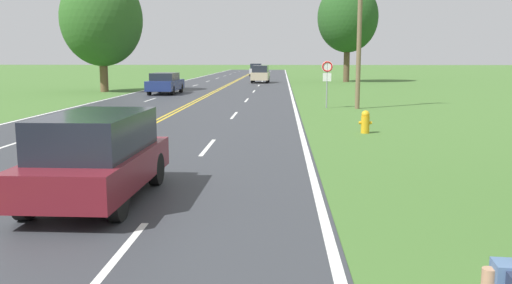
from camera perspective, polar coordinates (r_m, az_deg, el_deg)
The scene contains 9 objects.
fire_hydrant at distance 19.53m, azimuth 11.44°, elevation 2.11°, with size 0.46×0.30×0.81m.
traffic_sign at distance 28.91m, azimuth 7.50°, elevation 7.26°, with size 0.60×0.10×2.48m.
utility_pole_midground at distance 28.86m, azimuth 10.84°, elevation 11.96°, with size 1.80×0.24×8.25m.
tree_left_verge at distance 60.73m, azimuth 9.64°, elevation 12.79°, with size 6.52×6.52×10.69m.
tree_mid_treeline at distance 44.18m, azimuth -15.95°, elevation 12.31°, with size 6.23×6.23×9.15m.
car_maroon_hatchback_approaching at distance 10.47m, azimuth -16.37°, elevation -1.32°, with size 1.81×4.18×1.63m.
car_dark_blue_sedan_mid_near at distance 40.49m, azimuth -9.52°, elevation 6.15°, with size 1.97×4.83×1.55m.
car_champagne_suv_mid_far at distance 57.69m, azimuth 0.47°, elevation 7.20°, with size 1.91×4.10×1.82m.
car_silver_suv_receding at distance 78.52m, azimuth 0.00°, elevation 7.65°, with size 1.78×4.72×1.80m.
Camera 1 is at (5.23, 0.69, 2.65)m, focal length 38.00 mm.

